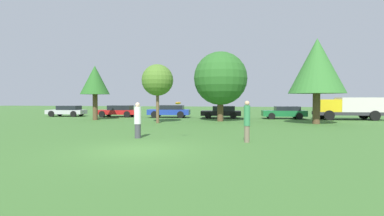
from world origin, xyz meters
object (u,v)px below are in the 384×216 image
(parked_car_red, at_px, (119,111))
(parked_car_blue, at_px, (170,111))
(frisbee, at_px, (178,103))
(tree_0, at_px, (95,81))
(tree_3, at_px, (317,66))
(person_catcher, at_px, (247,121))
(delivery_truck_yellow, at_px, (350,107))
(tree_1, at_px, (157,80))
(parked_car_silver, at_px, (67,111))
(tree_2, at_px, (220,79))
(person_thrower, at_px, (138,120))
(parked_car_green, at_px, (285,112))
(parked_car_black, at_px, (222,112))

(parked_car_red, distance_m, parked_car_blue, 5.75)
(frisbee, relative_size, tree_0, 0.06)
(tree_3, bearing_deg, person_catcher, -117.58)
(parked_car_blue, distance_m, delivery_truck_yellow, 17.40)
(tree_1, height_order, parked_car_red, tree_1)
(tree_0, bearing_deg, tree_3, -3.19)
(parked_car_silver, bearing_deg, delivery_truck_yellow, 176.15)
(tree_2, bearing_deg, tree_0, -178.55)
(person_thrower, distance_m, parked_car_silver, 20.84)
(tree_2, relative_size, parked_car_silver, 1.45)
(parked_car_red, height_order, delivery_truck_yellow, delivery_truck_yellow)
(parked_car_silver, relative_size, parked_car_red, 0.93)
(parked_car_silver, xyz_separation_m, parked_car_green, (23.22, -0.02, 0.01))
(tree_0, distance_m, tree_1, 7.11)
(person_thrower, height_order, parked_car_green, person_thrower)
(frisbee, distance_m, parked_car_green, 17.29)
(tree_0, xyz_separation_m, parked_car_green, (17.57, 4.33, -3.00))
(delivery_truck_yellow, bearing_deg, parked_car_green, -5.74)
(frisbee, bearing_deg, parked_car_red, 122.29)
(parked_car_red, xyz_separation_m, delivery_truck_yellow, (23.14, -0.48, 0.53))
(tree_1, bearing_deg, tree_3, 5.98)
(tree_0, distance_m, delivery_truck_yellow, 23.91)
(tree_3, distance_m, delivery_truck_yellow, 7.45)
(tree_1, height_order, parked_car_silver, tree_1)
(tree_0, xyz_separation_m, tree_1, (6.69, -2.38, -0.19))
(tree_2, distance_m, parked_car_red, 12.46)
(tree_1, height_order, delivery_truck_yellow, tree_1)
(tree_3, distance_m, parked_car_silver, 25.71)
(tree_3, bearing_deg, parked_car_green, 106.69)
(delivery_truck_yellow, bearing_deg, tree_1, 17.79)
(person_catcher, xyz_separation_m, parked_car_green, (3.95, 16.07, -0.33))
(person_catcher, height_order, tree_1, tree_1)
(tree_2, relative_size, parked_car_black, 1.49)
(tree_3, relative_size, parked_car_silver, 1.60)
(person_thrower, height_order, parked_car_black, person_thrower)
(person_thrower, xyz_separation_m, tree_3, (10.96, 10.14, 3.60))
(tree_0, bearing_deg, parked_car_black, 21.33)
(tree_3, height_order, parked_car_black, tree_3)
(person_thrower, bearing_deg, parked_car_red, 122.32)
(person_thrower, xyz_separation_m, person_catcher, (5.39, -0.53, 0.07))
(person_thrower, xyz_separation_m, tree_1, (-1.54, 8.83, 2.56))
(tree_0, distance_m, parked_car_green, 18.35)
(person_thrower, xyz_separation_m, delivery_truck_yellow, (15.20, 15.29, 0.29))
(tree_3, bearing_deg, person_thrower, -137.24)
(delivery_truck_yellow, bearing_deg, tree_0, 6.56)
(parked_car_green, xyz_separation_m, delivery_truck_yellow, (5.85, -0.25, 0.55))
(parked_car_silver, bearing_deg, person_thrower, 128.40)
(parked_car_black, bearing_deg, person_catcher, 94.35)
(delivery_truck_yellow, bearing_deg, person_thrower, 41.85)
(parked_car_silver, xyz_separation_m, parked_car_blue, (11.67, 0.06, 0.05))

